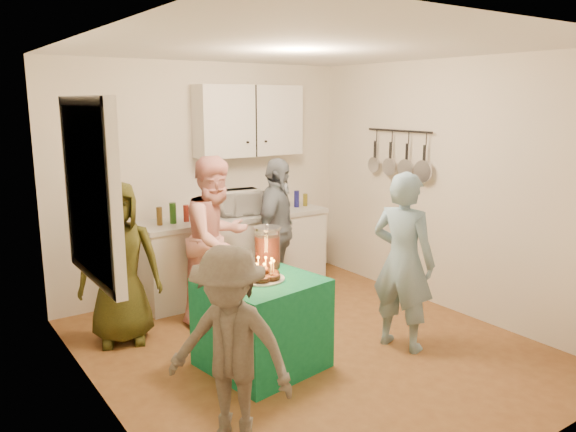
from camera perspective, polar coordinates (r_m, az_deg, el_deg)
floor at (r=5.19m, az=2.26°, el=-13.19°), size 4.00×4.00×0.00m
ceiling at (r=4.73m, az=2.53°, el=16.74°), size 4.00×4.00×0.00m
back_wall at (r=6.48m, az=-8.37°, el=3.74°), size 3.60×3.60×0.00m
left_wall at (r=3.99m, az=-18.69°, el=-1.73°), size 4.00×4.00×0.00m
right_wall at (r=6.04m, az=16.16°, el=2.82°), size 4.00×4.00×0.00m
window_night at (r=4.24m, az=-19.67°, el=2.41°), size 0.04×1.00×1.20m
counter at (r=6.49m, az=-5.37°, el=-4.03°), size 2.20×0.58×0.86m
countertop at (r=6.38m, az=-5.45°, el=-0.10°), size 2.24×0.62×0.05m
upper_cabinet at (r=6.53m, az=-3.96°, el=9.63°), size 1.30×0.30×0.80m
pot_rack at (r=6.40m, az=10.99°, el=6.26°), size 0.12×1.00×0.60m
microwave at (r=6.38m, az=-5.02°, el=1.39°), size 0.53×0.39×0.27m
party_table at (r=4.72m, az=-2.69°, el=-10.77°), size 0.97×0.97×0.76m
donut_cake at (r=4.54m, az=-2.73°, el=-5.39°), size 0.38×0.38×0.18m
punch_jar at (r=4.85m, az=-2.12°, el=-3.30°), size 0.22×0.22×0.34m
man_birthday at (r=5.03m, az=11.60°, el=-4.55°), size 0.54×0.67×1.59m
woman_back_left at (r=5.29m, az=-16.76°, el=-4.59°), size 0.85×0.69×1.49m
woman_back_center at (r=5.62m, az=-7.21°, el=-2.35°), size 0.96×0.84×1.66m
woman_back_right at (r=6.02m, az=-1.14°, el=-1.65°), size 0.97×0.89×1.59m
child_near_left at (r=3.63m, az=-5.94°, el=-13.20°), size 0.89×0.98×1.32m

